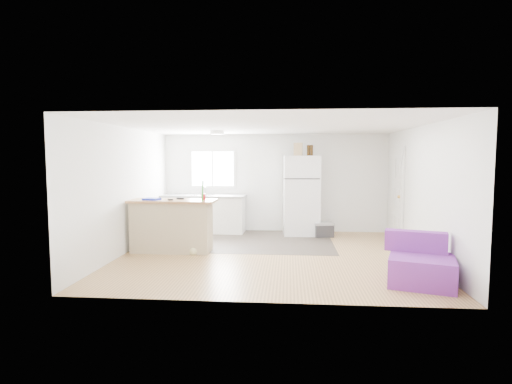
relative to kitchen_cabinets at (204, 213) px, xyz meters
The scene contains 19 objects.
room 2.88m from the kitchen_cabinets, 51.65° to the right, with size 5.51×5.01×2.41m.
vinyl_zone 1.44m from the kitchen_cabinets, 42.95° to the right, with size 4.05×2.50×0.00m, color #373029.
window 1.14m from the kitchen_cabinets, 60.02° to the left, with size 1.18×0.06×0.98m.
interior_door 4.53m from the kitchen_cabinets, ahead, with size 0.11×0.92×2.10m.
ceiling_fixture 2.20m from the kitchen_cabinets, 61.82° to the right, with size 0.30×0.30×0.07m, color white.
kitchen_cabinets is the anchor object (origin of this frame).
peninsula 2.08m from the kitchen_cabinets, 94.90° to the right, with size 1.66×0.65×1.01m.
refrigerator 2.42m from the kitchen_cabinets, ahead, with size 0.87×0.83×1.87m.
cooler 2.92m from the kitchen_cabinets, ahead, with size 0.50×0.39×0.34m.
purple_seat 5.46m from the kitchen_cabinets, 43.08° to the right, with size 1.08×1.06×0.72m.
cleaner_jug 2.18m from the kitchen_cabinets, 79.31° to the right, with size 0.14×0.10×0.30m.
mop 2.32m from the kitchen_cabinets, 81.58° to the right, with size 0.29×0.39×1.41m.
red_cup 2.17m from the kitchen_cabinets, 77.75° to the right, with size 0.08×0.08×0.12m, color red.
blue_tray 2.28m from the kitchen_cabinets, 104.22° to the right, with size 0.30×0.22×0.04m, color #1423BE.
tool_a 2.04m from the kitchen_cabinets, 91.00° to the right, with size 0.14×0.05×0.03m, color black.
tool_b 2.26m from the kitchen_cabinets, 94.23° to the right, with size 0.10×0.04×0.03m, color black.
cardboard_box 2.77m from the kitchen_cabinets, ahead, with size 0.20×0.10×0.30m, color tan.
bottle_left 3.02m from the kitchen_cabinets, ahead, with size 0.07×0.07×0.25m, color #3D240B.
bottle_right 2.96m from the kitchen_cabinets, ahead, with size 0.07×0.07×0.25m, color #3D240B.
Camera 1 is at (0.35, -7.38, 1.82)m, focal length 28.00 mm.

